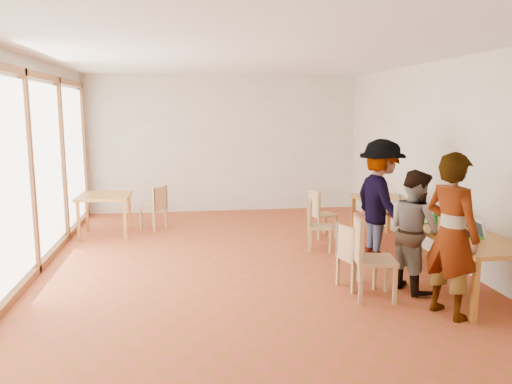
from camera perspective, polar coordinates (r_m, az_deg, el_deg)
The scene contains 25 objects.
ground at distance 7.48m, azimuth -1.15°, elevation -8.20°, with size 8.00×8.00×0.00m, color #A94428.
wall_back at distance 11.14m, azimuth -3.75°, elevation 5.48°, with size 6.00×0.10×3.00m, color silver.
wall_front at distance 3.29m, azimuth 7.47°, elevation -4.15°, with size 6.00×0.10×3.00m, color silver.
wall_right at distance 8.11m, azimuth 20.39°, elevation 3.42°, with size 0.10×8.00×3.00m, color silver.
window_wall at distance 7.42m, azimuth -24.55°, elevation 2.65°, with size 0.10×8.00×3.00m, color white.
ceiling at distance 7.17m, azimuth -1.23°, elevation 15.46°, with size 6.00×8.00×0.04m, color white.
communal_table at distance 7.59m, azimuth 18.40°, elevation -2.95°, with size 0.80×4.00×0.75m.
side_table at distance 9.37m, azimuth -16.94°, elevation -0.79°, with size 0.90×0.90×0.75m.
chair_near at distance 6.15m, azimuth 12.50°, elevation -6.38°, with size 0.54×0.54×0.53m.
chair_mid at distance 6.46m, azimuth 10.81°, elevation -6.49°, with size 0.48×0.48×0.45m.
chair_far at distance 8.16m, azimuth 6.77°, elevation -3.17°, with size 0.48×0.48×0.43m.
chair_empty at distance 8.91m, azimuth 7.11°, elevation -1.89°, with size 0.50×0.50×0.46m.
chair_spare at distance 9.64m, azimuth -11.28°, elevation -1.24°, with size 0.55×0.55×0.44m.
person_near at distance 5.85m, azimuth 21.44°, elevation -4.63°, with size 0.67×0.44×1.83m, color gray.
person_mid at distance 6.58m, azimuth 17.66°, elevation -4.20°, with size 0.75×0.58×1.54m, color gray.
person_far at distance 7.57m, azimuth 14.03°, elevation -1.09°, with size 1.19×0.68×1.84m, color gray.
laptop_near at distance 6.54m, azimuth 23.84°, elevation -4.27°, with size 0.24×0.27×0.21m.
laptop_mid at distance 7.17m, azimuth 19.08°, elevation -2.86°, with size 0.23×0.25×0.20m.
laptop_far at distance 8.33m, azimuth 15.97°, elevation -1.03°, with size 0.25×0.27×0.20m.
yellow_mug at distance 7.93m, azimuth 16.12°, elevation -1.61°, with size 0.12×0.12×0.10m, color #C7790C.
green_bottle at distance 6.83m, azimuth 19.85°, elevation -2.77°, with size 0.07×0.07×0.28m, color #17791C.
clear_glass at distance 8.20m, azimuth 15.37°, elevation -1.25°, with size 0.07×0.07×0.09m, color silver.
condiment_cup at distance 8.20m, azimuth 17.62°, elevation -1.46°, with size 0.08×0.08×0.06m, color white.
pink_phone at distance 8.14m, azimuth 18.17°, elevation -1.72°, with size 0.05×0.10×0.01m, color #E64D80.
black_pouch at distance 6.49m, azimuth 22.26°, elevation -4.39°, with size 0.16×0.26×0.09m, color black.
Camera 1 is at (-0.88, -7.08, 2.27)m, focal length 35.00 mm.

